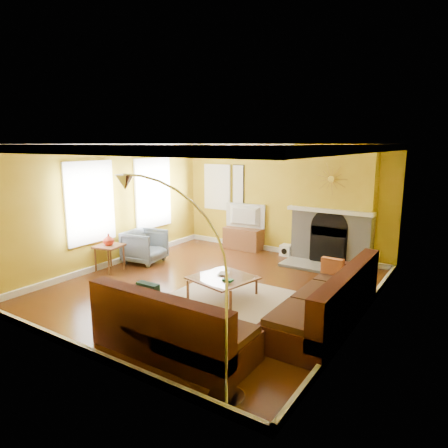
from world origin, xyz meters
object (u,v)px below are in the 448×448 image
Objects in this scene: coffee_table at (223,287)px; media_console at (243,238)px; side_table at (110,258)px; sectional_sofa at (252,291)px; armchair at (145,246)px; arc_lamp at (178,285)px.

media_console is at bearing 114.13° from coffee_table.
side_table reaches higher than coffee_table.
coffee_table is 1.71× the size of side_table.
sectional_sofa is 3.79m from armchair.
sectional_sofa reaches higher than side_table.
sectional_sofa is 3.75× the size of media_console.
side_table is 0.24× the size of arc_lamp.
arc_lamp is at bearing -66.64° from media_console.
armchair is at bearing 138.61° from arc_lamp.
sectional_sofa is at bearing -57.86° from media_console.
sectional_sofa reaches higher than armchair.
side_table is at bearing 160.21° from armchair.
arc_lamp reaches higher than side_table.
sectional_sofa is 1.60× the size of arc_lamp.
sectional_sofa reaches higher than media_console.
sectional_sofa is at bearing -6.34° from side_table.
media_console is (-1.39, 3.11, 0.08)m from coffee_table.
sectional_sofa is 4.56× the size of armchair.
side_table is 4.62m from arc_lamp.
armchair is (-2.70, 0.83, 0.18)m from coffee_table.
coffee_table is 2.80m from arc_lamp.
arc_lamp is (3.87, -2.36, 0.89)m from side_table.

